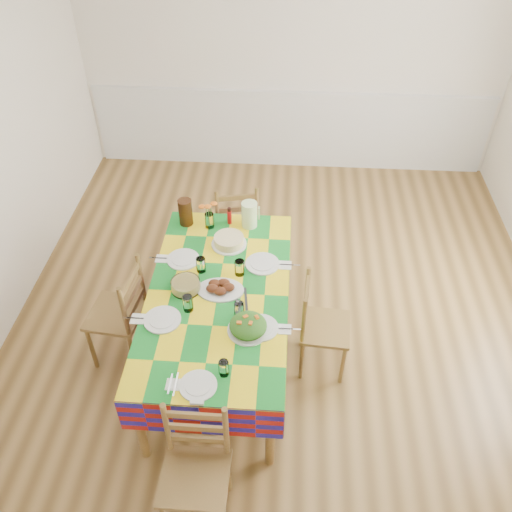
{
  "coord_description": "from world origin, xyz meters",
  "views": [
    {
      "loc": [
        -0.01,
        -3.1,
        3.44
      ],
      "look_at": [
        -0.2,
        -0.25,
        0.93
      ],
      "focal_mm": 38.0,
      "sensor_mm": 36.0,
      "label": 1
    }
  ],
  "objects": [
    {
      "name": "dining_table",
      "position": [
        -0.46,
        -0.42,
        0.64
      ],
      "size": [
        1.0,
        1.86,
        0.72
      ],
      "color": "brown",
      "rests_on": "room"
    },
    {
      "name": "wainscot",
      "position": [
        0.0,
        2.48,
        0.49
      ],
      "size": [
        4.41,
        0.06,
        0.92
      ],
      "color": "silver",
      "rests_on": "room"
    },
    {
      "name": "salad_platter",
      "position": [
        -0.22,
        -0.76,
        0.77
      ],
      "size": [
        0.28,
        0.28,
        0.12
      ],
      "color": "silver",
      "rests_on": "dining_table"
    },
    {
      "name": "name_card",
      "position": [
        -0.47,
        -1.33,
        0.73
      ],
      "size": [
        0.08,
        0.03,
        0.02
      ],
      "primitive_type": "cube",
      "color": "silver",
      "rests_on": "dining_table"
    },
    {
      "name": "setting_right_far",
      "position": [
        -0.21,
        -0.15,
        0.75
      ],
      "size": [
        0.48,
        0.28,
        0.12
      ],
      "rotation": [
        0.0,
        0.0,
        -1.57
      ],
      "color": "silver",
      "rests_on": "dining_table"
    },
    {
      "name": "setting_right_near",
      "position": [
        -0.19,
        -0.69,
        0.75
      ],
      "size": [
        0.45,
        0.26,
        0.11
      ],
      "rotation": [
        0.0,
        0.0,
        -1.57
      ],
      "color": "silver",
      "rests_on": "dining_table"
    },
    {
      "name": "setting_near_head",
      "position": [
        -0.43,
        -1.18,
        0.75
      ],
      "size": [
        0.37,
        0.25,
        0.11
      ],
      "color": "silver",
      "rests_on": "dining_table"
    },
    {
      "name": "pasta_bowl",
      "position": [
        -0.69,
        -0.4,
        0.76
      ],
      "size": [
        0.21,
        0.21,
        0.08
      ],
      "color": "white",
      "rests_on": "dining_table"
    },
    {
      "name": "green_pitcher",
      "position": [
        -0.29,
        0.36,
        0.83
      ],
      "size": [
        0.13,
        0.13,
        0.22
      ],
      "primitive_type": "cylinder",
      "color": "#D1F2AA",
      "rests_on": "dining_table"
    },
    {
      "name": "room",
      "position": [
        0.0,
        0.0,
        1.35
      ],
      "size": [
        4.58,
        5.08,
        2.78
      ],
      "color": "brown",
      "rests_on": "ground"
    },
    {
      "name": "flower_vase",
      "position": [
        -0.61,
        0.32,
        0.82
      ],
      "size": [
        0.15,
        0.12,
        0.24
      ],
      "color": "white",
      "rests_on": "dining_table"
    },
    {
      "name": "chair_left",
      "position": [
        -1.2,
        -0.43,
        0.45
      ],
      "size": [
        0.43,
        0.45,
        0.91
      ],
      "rotation": [
        0.0,
        0.0,
        -1.69
      ],
      "color": "brown",
      "rests_on": "room"
    },
    {
      "name": "serving_utensils",
      "position": [
        -0.28,
        -0.53,
        0.73
      ],
      "size": [
        0.14,
        0.32,
        0.01
      ],
      "color": "black",
      "rests_on": "dining_table"
    },
    {
      "name": "setting_left_near",
      "position": [
        -0.74,
        -0.67,
        0.75
      ],
      "size": [
        0.46,
        0.27,
        0.12
      ],
      "rotation": [
        0.0,
        0.0,
        1.57
      ],
      "color": "silver",
      "rests_on": "dining_table"
    },
    {
      "name": "chair_near",
      "position": [
        -0.46,
        -1.59,
        0.44
      ],
      "size": [
        0.4,
        0.38,
        0.89
      ],
      "rotation": [
        0.0,
        0.0,
        -0.01
      ],
      "color": "brown",
      "rests_on": "room"
    },
    {
      "name": "setting_left_far",
      "position": [
        -0.71,
        -0.14,
        0.75
      ],
      "size": [
        0.45,
        0.27,
        0.12
      ],
      "rotation": [
        0.0,
        0.0,
        1.57
      ],
      "color": "silver",
      "rests_on": "dining_table"
    },
    {
      "name": "chair_right",
      "position": [
        0.29,
        -0.42,
        0.42
      ],
      "size": [
        0.38,
        0.4,
        0.84
      ],
      "rotation": [
        0.0,
        0.0,
        1.5
      ],
      "color": "brown",
      "rests_on": "room"
    },
    {
      "name": "hot_sauce",
      "position": [
        -0.46,
        0.38,
        0.8
      ],
      "size": [
        0.04,
        0.04,
        0.15
      ],
      "primitive_type": "cylinder",
      "color": "red",
      "rests_on": "dining_table"
    },
    {
      "name": "cake",
      "position": [
        -0.43,
        0.11,
        0.76
      ],
      "size": [
        0.27,
        0.27,
        0.08
      ],
      "color": "silver",
      "rests_on": "dining_table"
    },
    {
      "name": "meat_platter",
      "position": [
        -0.44,
        -0.4,
        0.75
      ],
      "size": [
        0.33,
        0.24,
        0.07
      ],
      "color": "silver",
      "rests_on": "dining_table"
    },
    {
      "name": "chair_far",
      "position": [
        -0.45,
        0.75,
        0.44
      ],
      "size": [
        0.46,
        0.45,
        0.89
      ],
      "rotation": [
        0.0,
        0.0,
        3.35
      ],
      "color": "brown",
      "rests_on": "room"
    },
    {
      "name": "tea_pitcher",
      "position": [
        -0.81,
        0.35,
        0.84
      ],
      "size": [
        0.11,
        0.11,
        0.22
      ],
      "primitive_type": "cylinder",
      "color": "black",
      "rests_on": "dining_table"
    }
  ]
}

